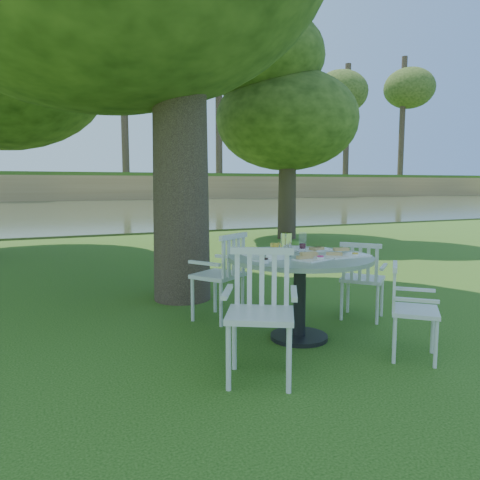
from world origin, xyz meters
name	(u,v)px	position (x,y,z in m)	size (l,w,h in m)	color
ground	(247,314)	(0.00, 0.00, 0.00)	(140.00, 140.00, 0.00)	#1E430E
table	(300,272)	(0.10, -1.00, 0.67)	(1.39, 1.39, 0.83)	black
chair_ne	(361,275)	(1.05, -0.73, 0.51)	(0.60, 0.60, 0.87)	silver
chair_nw	(225,270)	(-0.33, -0.13, 0.57)	(0.66, 0.65, 0.97)	silver
chair_sw	(261,303)	(-0.64, -1.63, 0.59)	(0.68, 0.66, 1.00)	silver
chair_se	(405,304)	(0.68, -1.79, 0.48)	(0.56, 0.57, 0.82)	silver
tableware	(297,251)	(0.10, -0.95, 0.87)	(1.16, 0.84, 0.21)	white
river	(75,211)	(0.00, 23.00, 0.00)	(100.00, 28.00, 0.12)	#353C23
far_bank	(58,119)	(0.28, 41.12, 7.25)	(100.00, 18.00, 15.20)	#9E7A49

